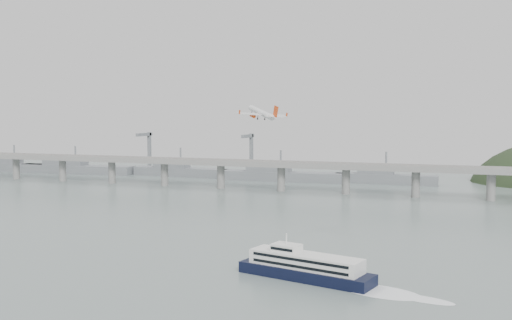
% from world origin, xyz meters
% --- Properties ---
extents(ground, '(900.00, 900.00, 0.00)m').
position_xyz_m(ground, '(0.00, 0.00, 0.00)').
color(ground, slate).
rests_on(ground, ground).
extents(bridge, '(800.00, 22.00, 23.90)m').
position_xyz_m(bridge, '(-1.15, 200.00, 17.65)').
color(bridge, gray).
rests_on(bridge, ground).
extents(distant_fleet, '(453.00, 60.90, 40.00)m').
position_xyz_m(distant_fleet, '(-155.36, 265.08, 6.22)').
color(distant_fleet, slate).
rests_on(distant_fleet, ground).
extents(ferry, '(83.32, 30.34, 15.97)m').
position_xyz_m(ferry, '(48.05, -27.78, 4.33)').
color(ferry, black).
rests_on(ferry, ground).
extents(airliner, '(28.70, 27.30, 10.34)m').
position_xyz_m(airliner, '(-8.41, 89.70, 60.11)').
color(airliner, silver).
rests_on(airliner, ground).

